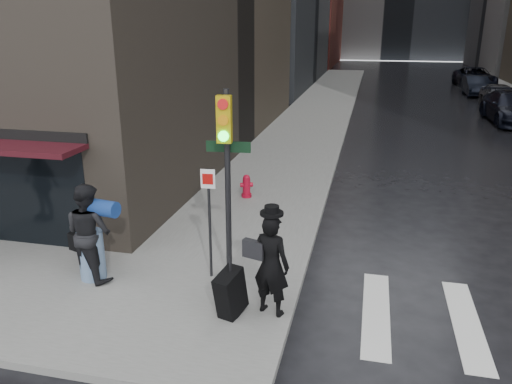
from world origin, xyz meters
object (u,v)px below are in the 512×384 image
man_overcoat (263,269)px  fire_hydrant (246,187)px  parked_car_4 (499,95)px  man_jeans (89,232)px  traffic_light (225,162)px  parked_car_6 (475,77)px  parked_car_3 (511,108)px  parked_car_5 (476,86)px

man_overcoat → fire_hydrant: 6.49m
man_overcoat → parked_car_4: (9.71, 27.64, -0.28)m
man_jeans → traffic_light: size_ratio=0.53×
man_jeans → parked_car_6: bearing=-90.3°
parked_car_3 → parked_car_5: parked_car_3 is taller
man_jeans → parked_car_5: man_jeans is taller
parked_car_3 → parked_car_4: bearing=81.9°
fire_hydrant → parked_car_6: parked_car_6 is taller
parked_car_5 → man_overcoat: bearing=-105.0°
man_overcoat → parked_car_3: size_ratio=0.37×
man_jeans → parked_car_6: man_jeans is taller
man_overcoat → fire_hydrant: (-1.85, 6.20, -0.57)m
fire_hydrant → parked_car_5: 29.31m
parked_car_3 → traffic_light: bearing=-118.0°
traffic_light → parked_car_4: (10.70, 26.57, -1.90)m
man_jeans → traffic_light: bearing=-149.2°
man_overcoat → man_jeans: man_overcoat is taller
man_overcoat → parked_car_6: 40.30m
man_jeans → parked_car_4: size_ratio=0.46×
traffic_light → man_overcoat: bearing=-52.0°
fire_hydrant → parked_car_3: (10.98, 15.76, 0.37)m
man_jeans → parked_car_5: 35.27m
traffic_light → parked_car_4: bearing=63.5°
man_overcoat → parked_car_3: 23.78m
traffic_light → parked_car_5: size_ratio=0.89×
fire_hydrant → parked_car_3: size_ratio=0.12×
traffic_light → parked_car_5: (10.25, 32.25, -1.94)m
fire_hydrant → parked_car_5: bearing=67.7°
parked_car_3 → parked_car_5: bearing=87.1°
traffic_light → fire_hydrant: 5.64m
man_jeans → parked_car_5: (12.97, 32.79, -0.46)m
traffic_light → parked_car_4: 28.71m
man_overcoat → parked_car_3: bearing=-95.8°
man_overcoat → traffic_light: traffic_light is taller
fire_hydrant → parked_car_4: (11.57, 21.44, 0.30)m
man_jeans → parked_car_6: 40.89m
parked_car_5 → parked_car_6: (0.87, 5.68, 0.11)m
man_overcoat → traffic_light: (-0.99, 1.07, 1.62)m
man_jeans → fire_hydrant: (1.86, 5.67, -0.71)m
traffic_light → parked_car_3: size_ratio=0.68×
parked_car_4 → parked_car_6: parked_car_6 is taller
man_jeans → fire_hydrant: bearing=-88.7°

